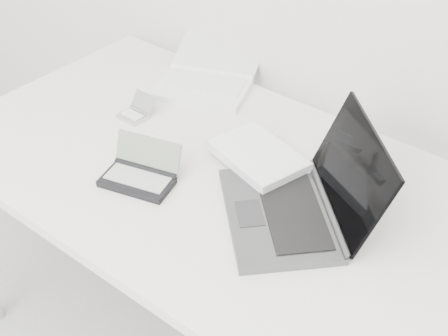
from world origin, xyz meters
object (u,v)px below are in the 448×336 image
Objects in this scene: palmtop_charcoal at (140,174)px; netbook_open_white at (207,78)px; desk at (244,200)px; laptop_large at (287,187)px.

netbook_open_white is at bearing 95.62° from palmtop_charcoal.
netbook_open_white is 2.09× the size of palmtop_charcoal.
desk is 0.26m from palmtop_charcoal.
desk is at bearing -60.59° from netbook_open_white.
laptop_large reaches higher than desk.
desk is at bearing 19.69° from palmtop_charcoal.
laptop_large is at bearing 10.00° from desk.
palmtop_charcoal is at bearing -89.93° from netbook_open_white.
desk is 0.14m from laptop_large.
netbook_open_white is at bearing -167.52° from laptop_large.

